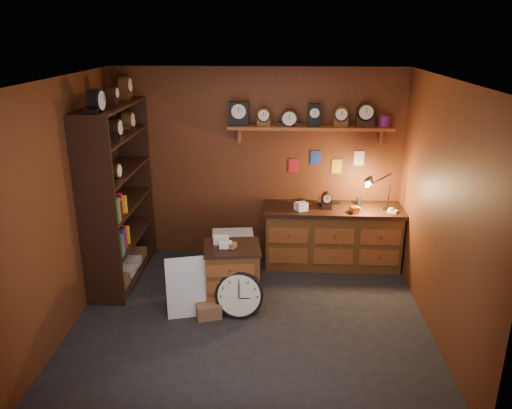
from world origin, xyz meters
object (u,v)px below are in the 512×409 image
object	(u,v)px
workbench	(332,233)
big_round_clock	(239,295)
low_cabinet	(232,273)
shelving_unit	(115,187)

from	to	relation	value
workbench	big_round_clock	size ratio (longest dim) A/B	3.40
workbench	big_round_clock	distance (m)	1.87
low_cabinet	big_round_clock	world-z (taller)	low_cabinet
low_cabinet	big_round_clock	size ratio (longest dim) A/B	1.51
workbench	low_cabinet	size ratio (longest dim) A/B	2.26
workbench	low_cabinet	world-z (taller)	workbench
low_cabinet	shelving_unit	bearing A→B (deg)	149.77
workbench	low_cabinet	distance (m)	1.73
shelving_unit	big_round_clock	size ratio (longest dim) A/B	4.61
big_round_clock	low_cabinet	bearing A→B (deg)	109.85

